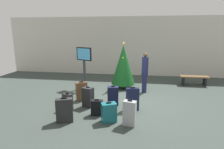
{
  "coord_description": "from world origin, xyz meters",
  "views": [
    {
      "loc": [
        0.44,
        -6.89,
        2.66
      ],
      "look_at": [
        -0.71,
        0.69,
        0.9
      ],
      "focal_mm": 29.95,
      "sensor_mm": 36.0,
      "label": 1
    }
  ],
  "objects_px": {
    "traveller_0": "(145,71)",
    "suitcase_5": "(132,99)",
    "holiday_tree": "(123,65)",
    "waiting_bench": "(194,78)",
    "suitcase_8": "(130,113)",
    "suitcase_1": "(64,110)",
    "suitcase_3": "(97,108)",
    "flight_info_kiosk": "(84,60)",
    "suitcase_0": "(88,97)",
    "suitcase_4": "(68,102)",
    "suitcase_2": "(113,96)",
    "suitcase_7": "(82,91)",
    "suitcase_6": "(109,112)"
  },
  "relations": [
    {
      "from": "waiting_bench",
      "to": "suitcase_7",
      "type": "distance_m",
      "value": 5.78
    },
    {
      "from": "flight_info_kiosk",
      "to": "suitcase_0",
      "type": "relative_size",
      "value": 2.57
    },
    {
      "from": "suitcase_4",
      "to": "suitcase_5",
      "type": "xyz_separation_m",
      "value": [
        2.2,
        0.36,
        0.1
      ]
    },
    {
      "from": "holiday_tree",
      "to": "waiting_bench",
      "type": "xyz_separation_m",
      "value": [
        3.52,
        0.97,
        -0.78
      ]
    },
    {
      "from": "holiday_tree",
      "to": "suitcase_2",
      "type": "xyz_separation_m",
      "value": [
        -0.17,
        -2.26,
        -0.78
      ]
    },
    {
      "from": "waiting_bench",
      "to": "suitcase_1",
      "type": "bearing_deg",
      "value": -136.0
    },
    {
      "from": "suitcase_8",
      "to": "suitcase_5",
      "type": "bearing_deg",
      "value": 88.43
    },
    {
      "from": "holiday_tree",
      "to": "suitcase_6",
      "type": "xyz_separation_m",
      "value": [
        -0.1,
        -3.58,
        -0.84
      ]
    },
    {
      "from": "holiday_tree",
      "to": "suitcase_0",
      "type": "xyz_separation_m",
      "value": [
        -1.03,
        -2.56,
        -0.77
      ]
    },
    {
      "from": "suitcase_3",
      "to": "suitcase_8",
      "type": "relative_size",
      "value": 0.7
    },
    {
      "from": "holiday_tree",
      "to": "suitcase_4",
      "type": "relative_size",
      "value": 3.47
    },
    {
      "from": "suitcase_2",
      "to": "traveller_0",
      "type": "bearing_deg",
      "value": 55.13
    },
    {
      "from": "flight_info_kiosk",
      "to": "suitcase_3",
      "type": "distance_m",
      "value": 3.34
    },
    {
      "from": "suitcase_5",
      "to": "suitcase_2",
      "type": "bearing_deg",
      "value": 154.96
    },
    {
      "from": "suitcase_3",
      "to": "suitcase_5",
      "type": "distance_m",
      "value": 1.27
    },
    {
      "from": "suitcase_0",
      "to": "holiday_tree",
      "type": "bearing_deg",
      "value": 68.06
    },
    {
      "from": "suitcase_7",
      "to": "suitcase_8",
      "type": "xyz_separation_m",
      "value": [
        1.99,
        -1.75,
        0.0
      ]
    },
    {
      "from": "traveller_0",
      "to": "suitcase_3",
      "type": "xyz_separation_m",
      "value": [
        -1.56,
        -2.61,
        -0.7
      ]
    },
    {
      "from": "holiday_tree",
      "to": "suitcase_3",
      "type": "height_order",
      "value": "holiday_tree"
    },
    {
      "from": "traveller_0",
      "to": "suitcase_2",
      "type": "xyz_separation_m",
      "value": [
        -1.17,
        -1.68,
        -0.61
      ]
    },
    {
      "from": "holiday_tree",
      "to": "suitcase_7",
      "type": "height_order",
      "value": "holiday_tree"
    },
    {
      "from": "suitcase_3",
      "to": "suitcase_0",
      "type": "bearing_deg",
      "value": 126.51
    },
    {
      "from": "suitcase_0",
      "to": "suitcase_6",
      "type": "distance_m",
      "value": 1.39
    },
    {
      "from": "suitcase_6",
      "to": "suitcase_5",
      "type": "bearing_deg",
      "value": 56.03
    },
    {
      "from": "traveller_0",
      "to": "suitcase_5",
      "type": "distance_m",
      "value": 2.14
    },
    {
      "from": "suitcase_2",
      "to": "suitcase_4",
      "type": "xyz_separation_m",
      "value": [
        -1.47,
        -0.7,
        -0.06
      ]
    },
    {
      "from": "waiting_bench",
      "to": "traveller_0",
      "type": "xyz_separation_m",
      "value": [
        -2.52,
        -1.55,
        0.6
      ]
    },
    {
      "from": "suitcase_5",
      "to": "suitcase_8",
      "type": "xyz_separation_m",
      "value": [
        -0.03,
        -1.11,
        -0.02
      ]
    },
    {
      "from": "traveller_0",
      "to": "suitcase_4",
      "type": "distance_m",
      "value": 3.62
    },
    {
      "from": "flight_info_kiosk",
      "to": "suitcase_7",
      "type": "distance_m",
      "value": 1.96
    },
    {
      "from": "waiting_bench",
      "to": "suitcase_6",
      "type": "distance_m",
      "value": 5.81
    },
    {
      "from": "holiday_tree",
      "to": "suitcase_1",
      "type": "height_order",
      "value": "holiday_tree"
    },
    {
      "from": "suitcase_0",
      "to": "suitcase_2",
      "type": "bearing_deg",
      "value": 18.8
    },
    {
      "from": "waiting_bench",
      "to": "suitcase_3",
      "type": "height_order",
      "value": "suitcase_3"
    },
    {
      "from": "flight_info_kiosk",
      "to": "suitcase_4",
      "type": "distance_m",
      "value": 2.86
    },
    {
      "from": "suitcase_8",
      "to": "suitcase_1",
      "type": "bearing_deg",
      "value": -177.63
    },
    {
      "from": "holiday_tree",
      "to": "suitcase_3",
      "type": "xyz_separation_m",
      "value": [
        -0.55,
        -3.2,
        -0.88
      ]
    },
    {
      "from": "holiday_tree",
      "to": "suitcase_4",
      "type": "distance_m",
      "value": 3.49
    },
    {
      "from": "suitcase_0",
      "to": "suitcase_5",
      "type": "distance_m",
      "value": 1.59
    },
    {
      "from": "suitcase_3",
      "to": "suitcase_8",
      "type": "distance_m",
      "value": 1.21
    },
    {
      "from": "waiting_bench",
      "to": "suitcase_8",
      "type": "xyz_separation_m",
      "value": [
        -2.99,
        -4.68,
        0.01
      ]
    },
    {
      "from": "suitcase_6",
      "to": "suitcase_4",
      "type": "bearing_deg",
      "value": 158.25
    },
    {
      "from": "suitcase_5",
      "to": "suitcase_7",
      "type": "distance_m",
      "value": 2.12
    },
    {
      "from": "suitcase_1",
      "to": "suitcase_7",
      "type": "relative_size",
      "value": 1.0
    },
    {
      "from": "suitcase_0",
      "to": "suitcase_8",
      "type": "height_order",
      "value": "suitcase_8"
    },
    {
      "from": "suitcase_3",
      "to": "suitcase_4",
      "type": "height_order",
      "value": "suitcase_4"
    },
    {
      "from": "flight_info_kiosk",
      "to": "suitcase_5",
      "type": "relative_size",
      "value": 2.36
    },
    {
      "from": "waiting_bench",
      "to": "holiday_tree",
      "type": "bearing_deg",
      "value": -164.59
    },
    {
      "from": "traveller_0",
      "to": "suitcase_1",
      "type": "bearing_deg",
      "value": -126.96
    },
    {
      "from": "suitcase_3",
      "to": "suitcase_7",
      "type": "xyz_separation_m",
      "value": [
        -0.9,
        1.23,
        0.11
      ]
    }
  ]
}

